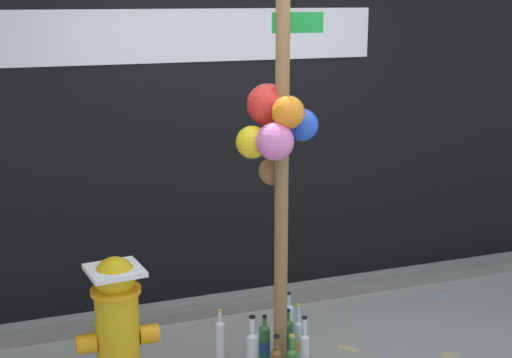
# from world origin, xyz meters

# --- Properties ---
(building_wall) EXTENTS (10.00, 0.21, 3.78)m
(building_wall) POSITION_xyz_m (-0.00, 1.65, 1.89)
(building_wall) COLOR black
(building_wall) RESTS_ON ground_plane
(curb_strip) EXTENTS (8.00, 0.12, 0.08)m
(curb_strip) POSITION_xyz_m (0.00, 1.18, 0.04)
(curb_strip) COLOR slate
(curb_strip) RESTS_ON ground_plane
(memorial_post) EXTENTS (0.54, 0.48, 2.77)m
(memorial_post) POSITION_xyz_m (-0.16, 0.21, 1.68)
(memorial_post) COLOR olive
(memorial_post) RESTS_ON ground_plane
(fire_hydrant) EXTENTS (0.49, 0.34, 0.88)m
(fire_hydrant) POSITION_xyz_m (-1.15, 0.28, 0.46)
(fire_hydrant) COLOR gold
(fire_hydrant) RESTS_ON ground_plane
(bottle_0) EXTENTS (0.06, 0.06, 0.39)m
(bottle_0) POSITION_xyz_m (-0.47, 0.41, 0.17)
(bottle_0) COLOR silver
(bottle_0) RESTS_ON ground_plane
(bottle_1) EXTENTS (0.06, 0.06, 0.43)m
(bottle_1) POSITION_xyz_m (-0.00, 0.23, 0.17)
(bottle_1) COLOR #B2DBEA
(bottle_1) RESTS_ON ground_plane
(bottle_3) EXTENTS (0.07, 0.07, 0.36)m
(bottle_3) POSITION_xyz_m (-0.03, 0.32, 0.15)
(bottle_3) COLOR #337038
(bottle_3) RESTS_ON ground_plane
(bottle_4) EXTENTS (0.07, 0.07, 0.40)m
(bottle_4) POSITION_xyz_m (0.04, 0.48, 0.17)
(bottle_4) COLOR #B2DBEA
(bottle_4) RESTS_ON ground_plane
(bottle_5) EXTENTS (0.07, 0.07, 0.33)m
(bottle_5) POSITION_xyz_m (-0.19, 0.35, 0.13)
(bottle_5) COLOR #337038
(bottle_5) RESTS_ON ground_plane
(bottle_7) EXTENTS (0.08, 0.08, 0.39)m
(bottle_7) POSITION_xyz_m (-0.31, 0.24, 0.16)
(bottle_7) COLOR silver
(bottle_7) RESTS_ON ground_plane
(bottle_8) EXTENTS (0.06, 0.06, 0.39)m
(bottle_8) POSITION_xyz_m (-0.00, 0.13, 0.15)
(bottle_8) COLOR silver
(bottle_8) RESTS_ON ground_plane
(litter_0) EXTENTS (0.09, 0.12, 0.01)m
(litter_0) POSITION_xyz_m (1.57, 0.85, 0.00)
(litter_0) COLOR #8C99B2
(litter_0) RESTS_ON ground_plane
(litter_1) EXTENTS (0.14, 0.16, 0.01)m
(litter_1) POSITION_xyz_m (0.42, 0.32, 0.00)
(litter_1) COLOR tan
(litter_1) RESTS_ON ground_plane
(litter_2) EXTENTS (0.12, 0.15, 0.01)m
(litter_2) POSITION_xyz_m (1.00, -0.03, 0.00)
(litter_2) COLOR tan
(litter_2) RESTS_ON ground_plane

